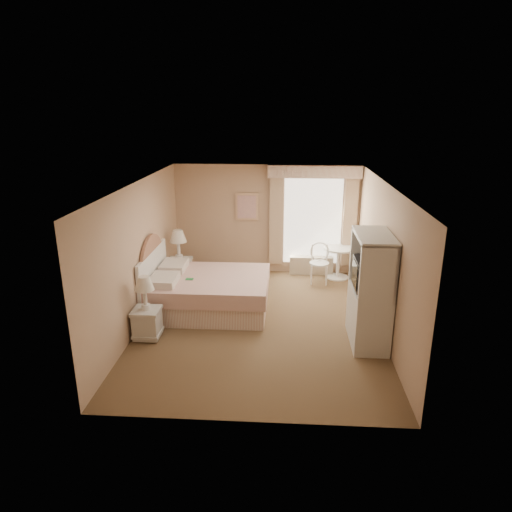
# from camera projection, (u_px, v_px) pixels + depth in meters

# --- Properties ---
(room) EXTENTS (4.21, 5.51, 2.51)m
(room) POSITION_uv_depth(u_px,v_px,m) (260.00, 256.00, 7.84)
(room) COLOR brown
(room) RESTS_ON ground
(window) EXTENTS (2.05, 0.22, 2.51)m
(window) POSITION_uv_depth(u_px,v_px,m) (313.00, 217.00, 10.27)
(window) COLOR white
(window) RESTS_ON room
(framed_art) EXTENTS (0.52, 0.04, 0.62)m
(framed_art) POSITION_uv_depth(u_px,v_px,m) (247.00, 207.00, 10.35)
(framed_art) COLOR #D6A984
(framed_art) RESTS_ON room
(bed) EXTENTS (2.25, 1.77, 1.57)m
(bed) POSITION_uv_depth(u_px,v_px,m) (203.00, 291.00, 8.65)
(bed) COLOR tan
(bed) RESTS_ON room
(nightstand_near) EXTENTS (0.45, 0.45, 1.08)m
(nightstand_near) POSITION_uv_depth(u_px,v_px,m) (147.00, 315.00, 7.56)
(nightstand_near) COLOR silver
(nightstand_near) RESTS_ON room
(nightstand_far) EXTENTS (0.50, 0.50, 1.21)m
(nightstand_far) POSITION_uv_depth(u_px,v_px,m) (179.00, 265.00, 9.86)
(nightstand_far) COLOR silver
(nightstand_far) RESTS_ON room
(round_table) EXTENTS (0.67, 0.67, 0.71)m
(round_table) POSITION_uv_depth(u_px,v_px,m) (338.00, 258.00, 10.26)
(round_table) COLOR white
(round_table) RESTS_ON room
(cafe_chair) EXTENTS (0.45, 0.45, 0.89)m
(cafe_chair) POSITION_uv_depth(u_px,v_px,m) (319.00, 260.00, 10.01)
(cafe_chair) COLOR white
(cafe_chair) RESTS_ON room
(armoire) EXTENTS (0.55, 1.11, 1.84)m
(armoire) POSITION_uv_depth(u_px,v_px,m) (370.00, 299.00, 7.33)
(armoire) COLOR silver
(armoire) RESTS_ON room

